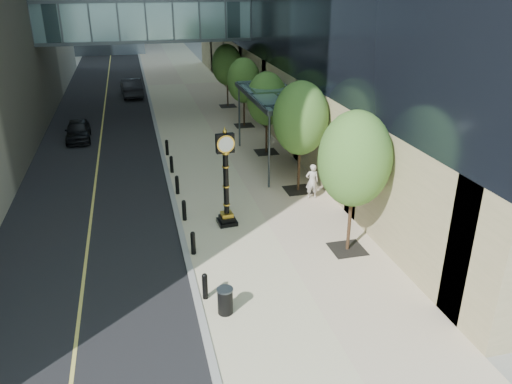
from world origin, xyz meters
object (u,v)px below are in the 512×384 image
trash_bin (225,301)px  pedestrian (312,181)px  street_clock (226,185)px  car_near (78,130)px  car_far (131,87)px

trash_bin → pedestrian: pedestrian is taller
trash_bin → street_clock: bearing=78.5°
car_near → car_far: bearing=71.6°
pedestrian → car_near: pedestrian is taller
street_clock → pedestrian: 5.23m
street_clock → car_far: 29.16m
car_near → pedestrian: bearing=-49.8°
street_clock → trash_bin: bearing=-105.5°
car_far → trash_bin: bearing=89.5°
street_clock → car_near: street_clock is taller
car_near → car_far: 14.11m
pedestrian → street_clock: bearing=27.7°
street_clock → trash_bin: street_clock is taller
pedestrian → car_far: size_ratio=0.36×
trash_bin → pedestrian: bearing=53.8°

